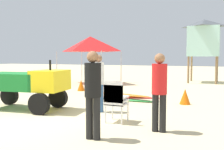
{
  "coord_description": "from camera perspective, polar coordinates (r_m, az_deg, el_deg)",
  "views": [
    {
      "loc": [
        4.75,
        -5.41,
        1.59
      ],
      "look_at": [
        1.24,
        2.68,
        0.98
      ],
      "focal_mm": 41.97,
      "sensor_mm": 36.0,
      "label": 1
    }
  ],
  "objects": [
    {
      "name": "ground",
      "position": [
        7.38,
        -17.61,
        -8.67
      ],
      "size": [
        80.0,
        80.0,
        0.0
      ],
      "primitive_type": "plane",
      "color": "beige"
    },
    {
      "name": "utility_cart",
      "position": [
        8.29,
        -18.12,
        -1.8
      ],
      "size": [
        2.68,
        1.58,
        1.5
      ],
      "color": "#197A2D",
      "rests_on": "ground"
    },
    {
      "name": "stacked_plastic_chairs",
      "position": [
        6.3,
        0.72,
        -5.04
      ],
      "size": [
        0.48,
        0.48,
        1.02
      ],
      "color": "white",
      "rests_on": "ground"
    },
    {
      "name": "surfboard_pile",
      "position": [
        9.58,
        3.1,
        -4.89
      ],
      "size": [
        2.43,
        0.7,
        0.24
      ],
      "color": "green",
      "rests_on": "ground"
    },
    {
      "name": "lifeguard_near_left",
      "position": [
        5.6,
        10.28,
        -2.6
      ],
      "size": [
        0.32,
        0.32,
        1.67
      ],
      "color": "black",
      "rests_on": "ground"
    },
    {
      "name": "lifeguard_near_center",
      "position": [
        7.52,
        -2.98,
        -0.93
      ],
      "size": [
        0.32,
        0.32,
        1.65
      ],
      "color": "#33598C",
      "rests_on": "ground"
    },
    {
      "name": "lifeguard_near_right",
      "position": [
        5.01,
        -4.19,
        -3.05
      ],
      "size": [
        0.32,
        0.32,
        1.7
      ],
      "color": "black",
      "rests_on": "ground"
    },
    {
      "name": "popup_canopy",
      "position": [
        15.62,
        -4.75,
        6.75
      ],
      "size": [
        2.86,
        2.86,
        2.79
      ],
      "color": "#B2B2B7",
      "rests_on": "ground"
    },
    {
      "name": "lifeguard_tower",
      "position": [
        17.1,
        19.38,
        7.65
      ],
      "size": [
        1.98,
        1.98,
        3.86
      ],
      "color": "olive",
      "rests_on": "ground"
    },
    {
      "name": "traffic_cone_near",
      "position": [
        9.13,
        15.62,
        -4.54
      ],
      "size": [
        0.37,
        0.37,
        0.52
      ],
      "primitive_type": "cone",
      "color": "orange",
      "rests_on": "ground"
    },
    {
      "name": "traffic_cone_far",
      "position": [
        12.32,
        -6.75,
        -2.26
      ],
      "size": [
        0.36,
        0.36,
        0.51
      ],
      "primitive_type": "cone",
      "color": "orange",
      "rests_on": "ground"
    }
  ]
}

